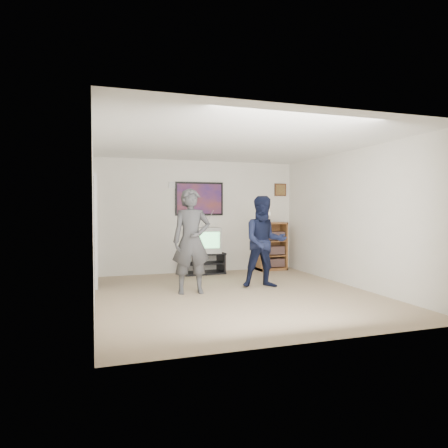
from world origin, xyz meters
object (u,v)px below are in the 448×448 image
media_stand (203,263)px  person_short (264,242)px  crt_television (204,240)px  person_tall (191,241)px  bookshelf (271,246)px

media_stand → person_short: bearing=-72.7°
crt_television → person_short: size_ratio=0.39×
person_tall → person_short: (1.38, 0.09, -0.05)m
crt_television → person_short: bearing=-66.6°
crt_television → person_tall: size_ratio=0.37×
bookshelf → person_tall: bearing=-140.6°
crt_television → bookshelf: bookshelf is taller
bookshelf → person_short: (-0.99, -1.85, 0.27)m
person_tall → person_short: bearing=8.5°
crt_television → bookshelf: bearing=5.5°
media_stand → crt_television: 0.51m
crt_television → person_tall: (-0.74, -1.89, 0.14)m
person_tall → person_short: 1.38m
media_stand → person_tall: size_ratio=0.54×
media_stand → bookshelf: (1.67, 0.05, 0.32)m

